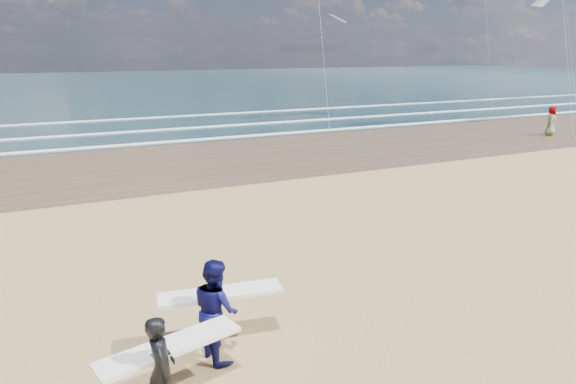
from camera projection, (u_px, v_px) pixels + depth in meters
name	position (u px, v px, depth m)	size (l,w,h in m)	color
wet_sand_strip	(442.00, 136.00, 31.64)	(220.00, 12.00, 0.01)	#473625
ocean	(202.00, 84.00, 78.78)	(220.00, 100.00, 0.02)	#193438
foam_breakers	(354.00, 116.00, 40.44)	(220.00, 11.70, 0.05)	white
surfer_near	(163.00, 365.00, 7.33)	(2.26, 1.18, 1.64)	black
surfer_far	(216.00, 308.00, 8.79)	(2.25, 1.25, 1.81)	#0B0B41
beachgoer_0	(551.00, 121.00, 31.58)	(0.88, 0.57, 1.80)	#443A32
kite_0	(563.00, 5.00, 31.34)	(6.38, 4.80, 13.78)	slate
kite_1	(321.00, 33.00, 35.51)	(6.08, 4.77, 11.10)	slate
kite_2	(568.00, 27.00, 47.21)	(6.38, 4.80, 12.58)	slate
kite_5	(486.00, 18.00, 47.71)	(4.62, 4.61, 15.34)	slate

